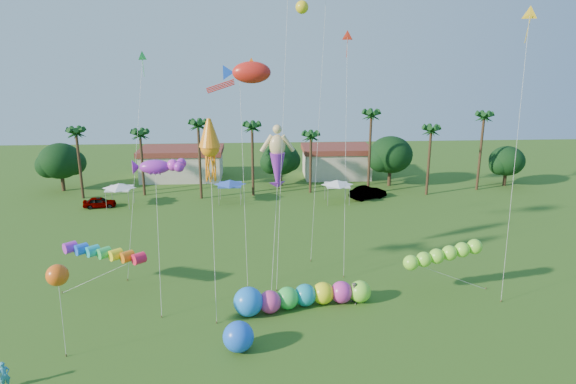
{
  "coord_description": "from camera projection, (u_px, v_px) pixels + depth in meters",
  "views": [
    {
      "loc": [
        -2.28,
        -28.09,
        19.93
      ],
      "look_at": [
        0.0,
        10.0,
        9.0
      ],
      "focal_mm": 32.0,
      "sensor_mm": 36.0,
      "label": 1
    }
  ],
  "objects": [
    {
      "name": "car_b",
      "position": [
        368.0,
        193.0,
        69.1
      ],
      "size": [
        5.38,
        3.69,
        1.68
      ],
      "primitive_type": "imported",
      "rotation": [
        0.0,
        0.0,
        1.99
      ],
      "color": "#4C4C54",
      "rests_on": "ground"
    },
    {
      "name": "squid_kite",
      "position": [
        210.0,
        148.0,
        39.01
      ],
      "size": [
        2.18,
        5.61,
        14.76
      ],
      "color": "orange",
      "rests_on": "ground"
    },
    {
      "name": "rainbow_tube",
      "position": [
        118.0,
        259.0,
        42.15
      ],
      "size": [
        8.1,
        4.37,
        3.51
      ],
      "color": "#F81B45",
      "rests_on": "ground"
    },
    {
      "name": "lobster_kite",
      "position": [
        155.0,
        167.0,
        39.72
      ],
      "size": [
        4.64,
        5.68,
        11.67
      ],
      "color": "purple",
      "rests_on": "ground"
    },
    {
      "name": "buildings_row",
      "position": [
        253.0,
        165.0,
        79.83
      ],
      "size": [
        35.0,
        7.0,
        4.0
      ],
      "color": "beige",
      "rests_on": "ground"
    },
    {
      "name": "spectator_b",
      "position": [
        354.0,
        293.0,
        40.85
      ],
      "size": [
        1.01,
        1.09,
        1.79
      ],
      "primitive_type": "imported",
      "rotation": [
        0.0,
        0.0,
        -1.07
      ],
      "color": "gray",
      "rests_on": "ground"
    },
    {
      "name": "delta_kite_yellow",
      "position": [
        529.0,
        19.0,
        38.87
      ],
      "size": [
        2.0,
        4.13,
        22.84
      ],
      "color": "gold",
      "rests_on": "ground"
    },
    {
      "name": "orange_ball_kite",
      "position": [
        57.0,
        275.0,
        32.53
      ],
      "size": [
        1.83,
        1.83,
        6.59
      ],
      "color": "#F25C13",
      "rests_on": "ground"
    },
    {
      "name": "caterpillar_inflatable",
      "position": [
        298.0,
        297.0,
        40.19
      ],
      "size": [
        11.15,
        3.86,
        2.27
      ],
      "rotation": [
        0.0,
        0.0,
        0.2
      ],
      "color": "#DD3A8D",
      "rests_on": "ground"
    },
    {
      "name": "delta_kite_green",
      "position": [
        142.0,
        63.0,
        44.42
      ],
      "size": [
        2.25,
        5.07,
        19.5
      ],
      "color": "#36E657",
      "rests_on": "ground"
    },
    {
      "name": "delta_kite_red",
      "position": [
        347.0,
        44.0,
        43.57
      ],
      "size": [
        1.07,
        3.74,
        21.18
      ],
      "color": "red",
      "rests_on": "ground"
    },
    {
      "name": "fish_kite",
      "position": [
        252.0,
        72.0,
        44.24
      ],
      "size": [
        5.03,
        6.46,
        18.73
      ],
      "color": "red",
      "rests_on": "ground"
    },
    {
      "name": "merman_kite",
      "position": [
        277.0,
        161.0,
        45.03
      ],
      "size": [
        2.67,
        6.08,
        12.87
      ],
      "color": "#E3C281",
      "rests_on": "ground"
    },
    {
      "name": "spectator_a",
      "position": [
        4.0,
        375.0,
        30.73
      ],
      "size": [
        0.77,
        0.73,
        1.77
      ],
      "primitive_type": "imported",
      "rotation": [
        0.0,
        0.0,
        0.67
      ],
      "color": "teal",
      "rests_on": "ground"
    },
    {
      "name": "tree_line",
      "position": [
        299.0,
        158.0,
        73.82
      ],
      "size": [
        69.46,
        8.91,
        11.0
      ],
      "color": "#3A2819",
      "rests_on": "ground"
    },
    {
      "name": "car_a",
      "position": [
        100.0,
        202.0,
        65.35
      ],
      "size": [
        4.2,
        2.19,
        1.36
      ],
      "primitive_type": "imported",
      "rotation": [
        0.0,
        0.0,
        1.72
      ],
      "color": "#4C4C54",
      "rests_on": "ground"
    },
    {
      "name": "tent_row",
      "position": [
        230.0,
        183.0,
        66.34
      ],
      "size": [
        31.0,
        4.0,
        0.6
      ],
      "color": "white",
      "rests_on": "ground"
    },
    {
      "name": "ground",
      "position": [
        297.0,
        371.0,
        32.57
      ],
      "size": [
        160.0,
        160.0,
        0.0
      ],
      "primitive_type": "plane",
      "color": "#285116",
      "rests_on": "ground"
    },
    {
      "name": "blue_ball",
      "position": [
        238.0,
        337.0,
        34.51
      ],
      "size": [
        2.11,
        2.11,
        2.11
      ],
      "primitive_type": "sphere",
      "color": "blue",
      "rests_on": "ground"
    },
    {
      "name": "green_worm",
      "position": [
        411.0,
        263.0,
        41.6
      ],
      "size": [
        10.33,
        1.54,
        3.7
      ],
      "color": "#89F135",
      "rests_on": "ground"
    }
  ]
}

